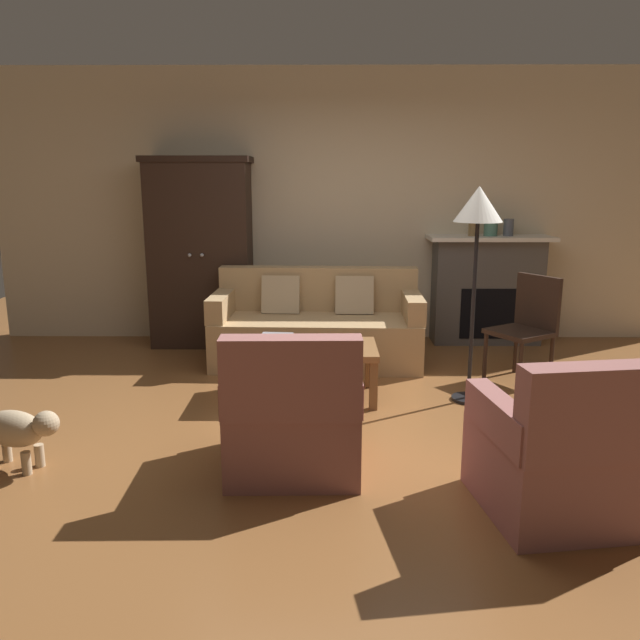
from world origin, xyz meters
name	(u,v)px	position (x,y,z in m)	size (l,w,h in m)	color
ground_plane	(344,423)	(0.00, 0.00, 0.00)	(9.60, 9.60, 0.00)	brown
back_wall	(338,207)	(0.00, 2.55, 1.40)	(7.20, 0.10, 2.80)	beige
fireplace	(487,289)	(1.55, 2.30, 0.57)	(1.26, 0.48, 1.12)	#4C4947
armoire	(201,252)	(-1.40, 2.22, 0.96)	(1.06, 0.57, 1.91)	black
couch	(317,329)	(-0.21, 1.56, 0.32)	(1.94, 0.91, 0.86)	tan
coffee_table	(306,353)	(-0.28, 0.54, 0.37)	(1.10, 0.60, 0.42)	olive
fruit_bowl	(331,344)	(-0.09, 0.51, 0.45)	(0.30, 0.30, 0.05)	slate
book_stack	(276,341)	(-0.51, 0.49, 0.47)	(0.27, 0.20, 0.10)	#427A4C
mantel_vase_bronze	(473,225)	(1.37, 2.28, 1.23)	(0.09, 0.09, 0.23)	olive
mantel_vase_jade	(491,225)	(1.55, 2.28, 1.23)	(0.14, 0.14, 0.22)	slate
mantel_vase_slate	(508,227)	(1.73, 2.28, 1.21)	(0.10, 0.10, 0.17)	#565B66
armchair_near_left	(293,419)	(-0.32, -0.72, 0.32)	(0.79, 0.79, 0.88)	#935B56
armchair_near_right	(565,457)	(1.09, -1.23, 0.32)	(0.87, 0.87, 0.88)	#935B56
side_chair_wooden	(528,322)	(1.58, 1.00, 0.51)	(0.61, 0.61, 0.90)	black
floor_lamp	(478,217)	(0.99, 0.49, 1.42)	(0.36, 0.36, 1.64)	black
dog	(18,430)	(-1.95, -0.73, 0.25)	(0.56, 0.30, 0.39)	tan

